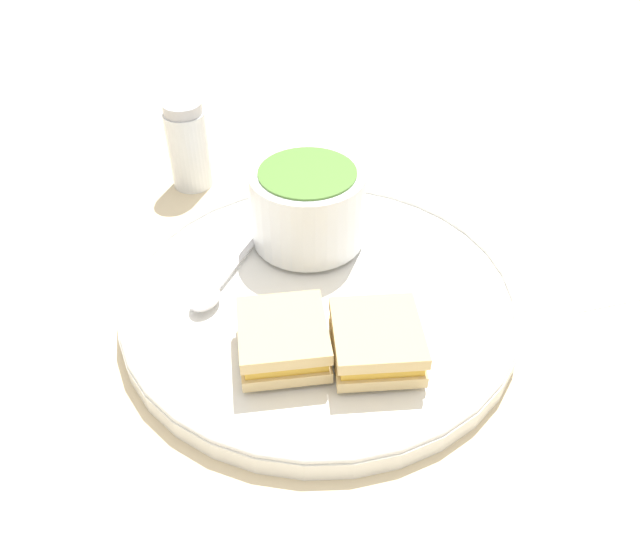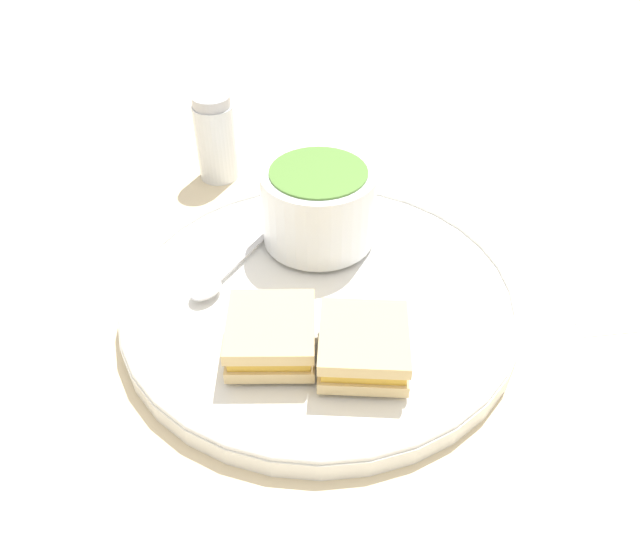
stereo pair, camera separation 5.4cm
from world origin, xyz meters
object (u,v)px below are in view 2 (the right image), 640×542
at_px(spoon, 213,283).
at_px(sandwich_half_near, 271,335).
at_px(sandwich_half_far, 363,346).
at_px(salt_shaker, 216,138).
at_px(soup_bowl, 319,205).

height_order(spoon, sandwich_half_near, sandwich_half_near).
bearing_deg(sandwich_half_far, sandwich_half_near, -20.76).
bearing_deg(spoon, salt_shaker, -144.11).
height_order(soup_bowl, spoon, soup_bowl).
bearing_deg(sandwich_half_near, sandwich_half_far, 159.24).
relative_size(spoon, salt_shaker, 0.99).
xyz_separation_m(spoon, salt_shaker, (-0.02, -0.22, 0.02)).
xyz_separation_m(soup_bowl, sandwich_half_near, (0.07, 0.14, -0.02)).
distance_m(spoon, salt_shaker, 0.23).
distance_m(spoon, sandwich_half_near, 0.10).
xyz_separation_m(spoon, sandwich_half_far, (-0.11, 0.11, 0.01)).
bearing_deg(spoon, sandwich_half_far, 85.90).
relative_size(sandwich_half_near, salt_shaker, 0.85).
xyz_separation_m(soup_bowl, sandwich_half_far, (-0.00, 0.16, -0.02)).
relative_size(soup_bowl, spoon, 1.08).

